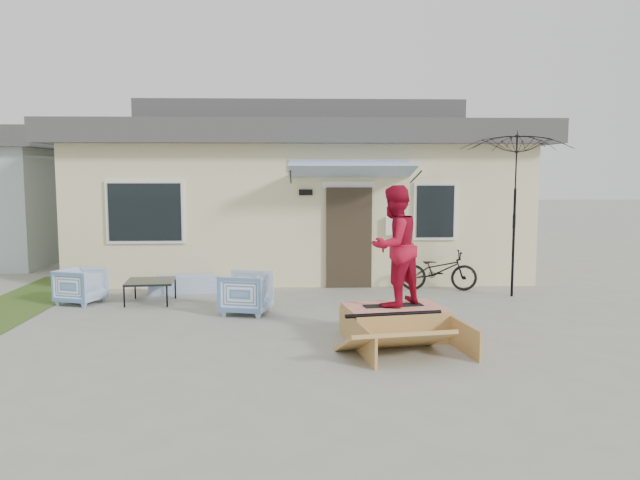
{
  "coord_description": "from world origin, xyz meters",
  "views": [
    {
      "loc": [
        -0.07,
        -8.42,
        2.42
      ],
      "look_at": [
        0.3,
        1.8,
        1.3
      ],
      "focal_mm": 34.96,
      "sensor_mm": 36.0,
      "label": 1
    }
  ],
  "objects_px": {
    "armchair_left": "(81,284)",
    "skateboard": "(393,305)",
    "armchair_right": "(246,291)",
    "skate_ramp": "(394,323)",
    "skater": "(394,243)",
    "coffee_table": "(151,292)",
    "bicycle": "(439,266)",
    "patio_umbrella": "(515,207)",
    "loveseat": "(185,279)"
  },
  "relations": [
    {
      "from": "armchair_left",
      "to": "skateboard",
      "type": "xyz_separation_m",
      "value": [
        5.39,
        -2.55,
        0.12
      ]
    },
    {
      "from": "armchair_right",
      "to": "skateboard",
      "type": "bearing_deg",
      "value": 68.35
    },
    {
      "from": "armchair_left",
      "to": "skate_ramp",
      "type": "distance_m",
      "value": 5.99
    },
    {
      "from": "skate_ramp",
      "to": "skater",
      "type": "distance_m",
      "value": 1.16
    },
    {
      "from": "coffee_table",
      "to": "bicycle",
      "type": "bearing_deg",
      "value": 10.42
    },
    {
      "from": "patio_umbrella",
      "to": "loveseat",
      "type": "bearing_deg",
      "value": 175.02
    },
    {
      "from": "coffee_table",
      "to": "skater",
      "type": "height_order",
      "value": "skater"
    },
    {
      "from": "armchair_left",
      "to": "skateboard",
      "type": "bearing_deg",
      "value": -96.92
    },
    {
      "from": "coffee_table",
      "to": "armchair_right",
      "type": "bearing_deg",
      "value": -27.18
    },
    {
      "from": "bicycle",
      "to": "skateboard",
      "type": "xyz_separation_m",
      "value": [
        -1.49,
        -3.6,
        -0.01
      ]
    },
    {
      "from": "patio_umbrella",
      "to": "armchair_left",
      "type": "bearing_deg",
      "value": -177.28
    },
    {
      "from": "armchair_left",
      "to": "skateboard",
      "type": "distance_m",
      "value": 5.96
    },
    {
      "from": "armchair_right",
      "to": "skater",
      "type": "bearing_deg",
      "value": 68.35
    },
    {
      "from": "bicycle",
      "to": "skater",
      "type": "xyz_separation_m",
      "value": [
        -1.49,
        -3.6,
        0.89
      ]
    },
    {
      "from": "loveseat",
      "to": "armchair_left",
      "type": "relative_size",
      "value": 1.92
    },
    {
      "from": "loveseat",
      "to": "coffee_table",
      "type": "height_order",
      "value": "loveseat"
    },
    {
      "from": "coffee_table",
      "to": "skater",
      "type": "relative_size",
      "value": 0.49
    },
    {
      "from": "armchair_right",
      "to": "skater",
      "type": "xyz_separation_m",
      "value": [
        2.29,
        -1.62,
        1.0
      ]
    },
    {
      "from": "patio_umbrella",
      "to": "bicycle",
      "type": "bearing_deg",
      "value": 152.82
    },
    {
      "from": "armchair_left",
      "to": "skater",
      "type": "bearing_deg",
      "value": -96.92
    },
    {
      "from": "loveseat",
      "to": "skate_ramp",
      "type": "bearing_deg",
      "value": 126.03
    },
    {
      "from": "loveseat",
      "to": "bicycle",
      "type": "height_order",
      "value": "bicycle"
    },
    {
      "from": "skate_ramp",
      "to": "skateboard",
      "type": "distance_m",
      "value": 0.26
    },
    {
      "from": "patio_umbrella",
      "to": "skater",
      "type": "relative_size",
      "value": 1.53
    },
    {
      "from": "loveseat",
      "to": "skate_ramp",
      "type": "height_order",
      "value": "loveseat"
    },
    {
      "from": "skate_ramp",
      "to": "skateboard",
      "type": "bearing_deg",
      "value": 90.0
    },
    {
      "from": "armchair_left",
      "to": "skater",
      "type": "distance_m",
      "value": 6.05
    },
    {
      "from": "skateboard",
      "to": "armchair_left",
      "type": "bearing_deg",
      "value": 145.52
    },
    {
      "from": "patio_umbrella",
      "to": "coffee_table",
      "type": "bearing_deg",
      "value": -176.98
    },
    {
      "from": "armchair_left",
      "to": "coffee_table",
      "type": "xyz_separation_m",
      "value": [
        1.26,
        0.02,
        -0.15
      ]
    },
    {
      "from": "armchair_left",
      "to": "coffee_table",
      "type": "bearing_deg",
      "value": -70.6
    },
    {
      "from": "coffee_table",
      "to": "skateboard",
      "type": "relative_size",
      "value": 0.98
    },
    {
      "from": "patio_umbrella",
      "to": "skateboard",
      "type": "distance_m",
      "value": 4.24
    },
    {
      "from": "loveseat",
      "to": "bicycle",
      "type": "bearing_deg",
      "value": 171.18
    },
    {
      "from": "skate_ramp",
      "to": "skateboard",
      "type": "height_order",
      "value": "skateboard"
    },
    {
      "from": "coffee_table",
      "to": "patio_umbrella",
      "type": "xyz_separation_m",
      "value": [
        6.92,
        0.37,
        1.54
      ]
    },
    {
      "from": "loveseat",
      "to": "patio_umbrella",
      "type": "bearing_deg",
      "value": 165.03
    },
    {
      "from": "coffee_table",
      "to": "skateboard",
      "type": "bearing_deg",
      "value": -31.89
    },
    {
      "from": "loveseat",
      "to": "skater",
      "type": "height_order",
      "value": "skater"
    },
    {
      "from": "patio_umbrella",
      "to": "skate_ramp",
      "type": "height_order",
      "value": "patio_umbrella"
    },
    {
      "from": "skate_ramp",
      "to": "patio_umbrella",
      "type": "bearing_deg",
      "value": 37.22
    },
    {
      "from": "loveseat",
      "to": "skateboard",
      "type": "relative_size",
      "value": 1.61
    },
    {
      "from": "armchair_left",
      "to": "coffee_table",
      "type": "height_order",
      "value": "armchair_left"
    },
    {
      "from": "bicycle",
      "to": "skate_ramp",
      "type": "bearing_deg",
      "value": 164.06
    },
    {
      "from": "armchair_left",
      "to": "skate_ramp",
      "type": "bearing_deg",
      "value": -97.28
    },
    {
      "from": "bicycle",
      "to": "skater",
      "type": "distance_m",
      "value": 4.0
    },
    {
      "from": "skater",
      "to": "skate_ramp",
      "type": "bearing_deg",
      "value": 58.37
    },
    {
      "from": "bicycle",
      "to": "patio_umbrella",
      "type": "distance_m",
      "value": 1.92
    },
    {
      "from": "coffee_table",
      "to": "skate_ramp",
      "type": "xyz_separation_m",
      "value": [
        4.14,
        -2.61,
        0.02
      ]
    },
    {
      "from": "armchair_left",
      "to": "skateboard",
      "type": "relative_size",
      "value": 0.84
    }
  ]
}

